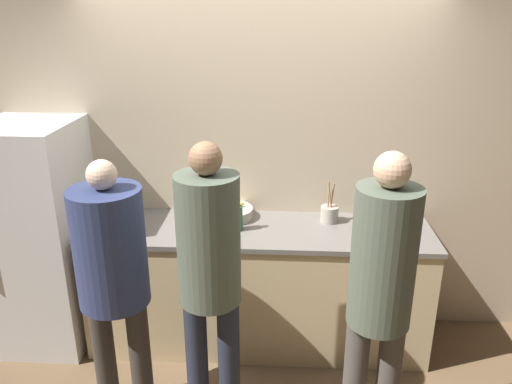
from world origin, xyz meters
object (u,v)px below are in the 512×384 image
person_right (380,289)px  fruit_bowl (230,213)px  person_center (210,266)px  bottle_green (237,217)px  cup_white (109,212)px  refrigerator (41,236)px  bottle_amber (97,222)px  utensil_crock (329,213)px  person_left (112,267)px

person_right → fruit_bowl: bearing=128.3°
person_center → bottle_green: person_center is taller
bottle_green → cup_white: bottle_green is taller
refrigerator → bottle_amber: (0.46, -0.07, 0.15)m
person_right → utensil_crock: person_right is taller
refrigerator → person_center: (1.35, -0.76, 0.22)m
person_center → cup_white: 1.25m
fruit_bowl → person_left: bearing=-121.6°
bottle_amber → person_center: bearing=-37.7°
bottle_amber → bottle_green: size_ratio=0.58×
cup_white → fruit_bowl: bearing=4.3°
person_left → person_center: person_center is taller
person_left → bottle_amber: bearing=116.8°
refrigerator → bottle_green: bearing=-0.6°
refrigerator → fruit_bowl: bearing=8.4°
refrigerator → cup_white: bearing=15.7°
refrigerator → fruit_bowl: (1.36, 0.20, 0.14)m
person_right → person_center: bearing=169.3°
refrigerator → utensil_crock: refrigerator is taller
person_right → cup_white: size_ratio=17.07×
person_left → person_right: bearing=-8.0°
bottle_amber → refrigerator: bearing=171.1°
person_center → fruit_bowl: person_center is taller
fruit_bowl → cup_white: 0.89m
person_left → fruit_bowl: (0.57, 0.93, -0.04)m
utensil_crock → cup_white: bearing=-178.9°
person_center → person_right: person_right is taller
refrigerator → person_left: bearing=-42.6°
person_left → fruit_bowl: 1.09m
fruit_bowl → utensil_crock: bearing=-2.8°
person_right → cup_white: (-1.78, 1.07, -0.06)m
fruit_bowl → bottle_amber: (-0.90, -0.27, 0.02)m
utensil_crock → bottle_green: 0.67m
person_center → bottle_green: size_ratio=7.00×
person_left → bottle_green: size_ratio=6.54×
utensil_crock → fruit_bowl: bearing=177.2°
bottle_amber → person_left: bearing=-63.2°
person_right → bottle_green: person_right is taller
bottle_amber → cup_white: (0.02, 0.21, -0.00)m
refrigerator → person_center: bearing=-29.4°
person_center → fruit_bowl: size_ratio=5.13×
person_left → bottle_amber: (-0.33, 0.65, -0.02)m
refrigerator → person_right: bearing=-22.5°
person_left → cup_white: (-0.31, 0.86, -0.03)m
bottle_amber → cup_white: bearing=85.4°
bottle_green → cup_white: bearing=171.3°
refrigerator → fruit_bowl: size_ratio=4.86×
person_left → bottle_amber: person_left is taller
utensil_crock → bottle_amber: 1.64m
person_left → bottle_amber: 0.73m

